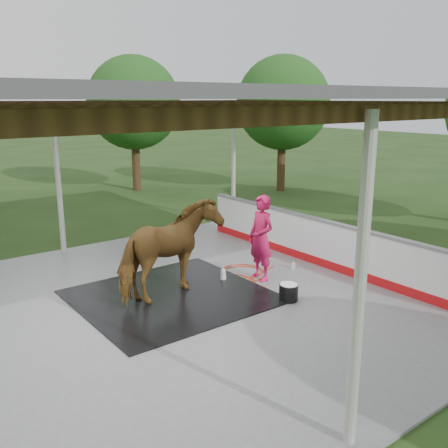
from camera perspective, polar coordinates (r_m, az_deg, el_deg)
ground at (r=9.80m, az=-8.17°, el=-10.07°), size 100.00×100.00×0.00m
concrete_slab at (r=9.79m, az=-8.17°, el=-9.93°), size 12.00×10.00×0.05m
pavilion_structure at (r=8.94m, az=-9.08°, el=13.79°), size 12.60×10.60×4.05m
dasher_board at (r=12.33m, az=10.68°, el=-2.10°), size 0.16×8.00×1.15m
tree_belt at (r=9.88m, az=-10.03°, el=12.74°), size 28.00×28.00×5.80m
rubber_mat at (r=10.38m, az=-6.01°, el=-8.19°), size 3.66×3.43×0.03m
horse at (r=10.05m, az=-6.16°, el=-3.03°), size 2.47×1.56×1.93m
handler at (r=11.03m, az=4.26°, el=-1.61°), size 0.48×0.71×1.91m
wash_bucket at (r=10.17m, az=7.39°, el=-7.72°), size 0.38×0.38×0.35m
soap_bottle_a at (r=11.15m, az=-0.08°, el=-5.62°), size 0.18×0.18×0.34m
soap_bottle_b at (r=12.04m, az=7.93°, el=-4.61°), size 0.12×0.12×0.19m
hose_coil at (r=11.33m, az=1.78°, el=-6.16°), size 2.14×1.88×0.02m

